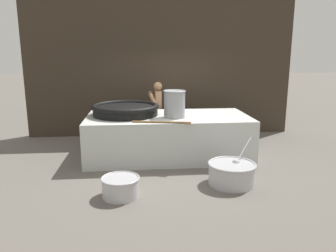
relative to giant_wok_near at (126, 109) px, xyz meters
name	(u,v)px	position (x,y,z in m)	size (l,w,h in m)	color
ground_plane	(168,156)	(0.95, -0.17, -1.08)	(60.00, 60.00, 0.00)	#666059
back_wall	(161,65)	(0.95, 2.01, 0.90)	(7.48, 0.24, 3.97)	#382D23
hearth_platform	(168,136)	(0.95, -0.17, -0.61)	(3.63, 1.74, 0.95)	silver
giant_wok_near	(126,109)	(0.00, 0.00, 0.00)	(1.52, 1.52, 0.25)	black
stock_pot	(174,104)	(1.07, -0.38, 0.17)	(0.49, 0.49, 0.59)	gray
stirring_paddle	(164,122)	(0.81, -0.95, -0.11)	(1.18, 0.29, 0.04)	brown
cook	(158,110)	(0.80, 1.11, -0.22)	(0.37, 0.57, 1.60)	#9E7551
prep_bowl_vegetables	(232,172)	(1.95, -1.91, -0.86)	(0.95, 0.92, 0.75)	#B7B7BC
prep_bowl_meat	(121,186)	(-0.03, -2.26, -0.90)	(0.64, 0.64, 0.34)	#B7B7BC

